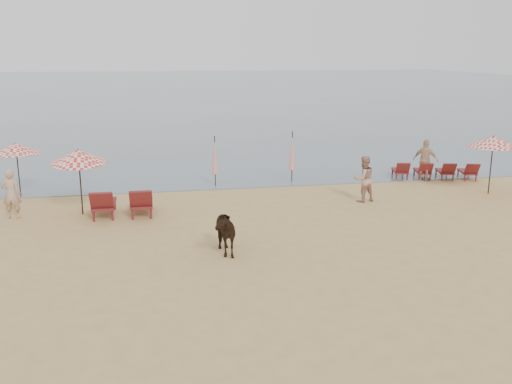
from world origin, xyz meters
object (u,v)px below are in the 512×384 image
umbrella_open_left_b (78,156)px  umbrella_closed_right (292,151)px  lounger_cluster_left (123,202)px  beachgoer_right_a (364,179)px  beachgoer_right_b (425,160)px  cow (221,230)px  lounger_cluster_right (435,170)px  umbrella_open_left_a (16,148)px  umbrella_closed_left (215,155)px  umbrella_open_right (493,141)px  beachgoer_left (11,194)px

umbrella_open_left_b → umbrella_closed_right: size_ratio=1.08×
lounger_cluster_left → beachgoer_right_a: size_ratio=1.16×
umbrella_open_left_b → beachgoer_right_b: bearing=26.6°
lounger_cluster_left → cow: (2.72, -4.09, 0.16)m
lounger_cluster_right → beachgoer_right_b: bearing=-145.1°
beachgoer_right_a → umbrella_open_left_b: bearing=-12.8°
cow → beachgoer_right_a: bearing=30.1°
lounger_cluster_left → umbrella_open_left_a: size_ratio=0.95×
lounger_cluster_right → cow: size_ratio=2.40×
beachgoer_right_a → umbrella_closed_left: bearing=-46.6°
umbrella_open_left_a → beachgoer_right_b: (16.08, -0.30, -0.96)m
umbrella_open_left_a → umbrella_open_right: bearing=-2.2°
cow → beachgoer_right_b: bearing=29.4°
lounger_cluster_right → beachgoer_left: beachgoer_left is taller
lounger_cluster_right → beachgoer_right_a: 5.26m
umbrella_open_left_b → umbrella_closed_right: (8.06, 3.48, -0.68)m
cow → umbrella_closed_left: bearing=76.6°
beachgoer_left → umbrella_open_right: bearing=-174.6°
beachgoer_right_a → beachgoer_right_b: size_ratio=0.96×
umbrella_open_left_b → cow: bearing=-32.8°
beachgoer_left → beachgoer_right_b: size_ratio=0.94×
umbrella_open_left_a → umbrella_open_left_b: bearing=-41.8°
lounger_cluster_left → umbrella_closed_right: bearing=31.1°
umbrella_open_left_a → umbrella_open_right: (17.42, -2.85, 0.18)m
umbrella_open_right → beachgoer_right_a: size_ratio=1.34×
umbrella_open_left_a → cow: (6.58, -7.49, -1.19)m
beachgoer_left → beachgoer_right_b: (15.72, 2.63, 0.05)m
lounger_cluster_right → beachgoer_left: (-16.28, -2.83, 0.45)m
umbrella_closed_left → umbrella_closed_right: size_ratio=0.97×
umbrella_open_right → umbrella_open_left_a: bearing=-165.0°
umbrella_open_left_a → umbrella_open_left_b: (2.52, -2.89, 0.14)m
umbrella_closed_left → umbrella_open_right: bearing=-17.8°
lounger_cluster_left → beachgoer_right_a: (8.44, 0.36, 0.35)m
umbrella_closed_right → beachgoer_left: size_ratio=1.28×
umbrella_closed_right → cow: umbrella_closed_right is taller
umbrella_open_left_a → umbrella_closed_left: size_ratio=1.00×
cow → beachgoer_right_a: (5.72, 4.45, 0.19)m
umbrella_open_right → umbrella_closed_left: (-10.07, 3.23, -0.76)m
cow → beachgoer_right_b: 11.92m
umbrella_closed_left → beachgoer_left: (-7.00, -3.31, -0.43)m
beachgoer_right_a → umbrella_open_right: bearing=170.2°
lounger_cluster_left → umbrella_closed_left: umbrella_closed_left is taller
umbrella_open_right → beachgoer_right_b: (-1.35, 2.55, -1.14)m
lounger_cluster_right → beachgoer_right_a: bearing=-130.7°
umbrella_closed_right → beachgoer_right_a: (1.72, -3.64, -0.46)m
umbrella_closed_right → umbrella_open_left_b: bearing=-156.6°
lounger_cluster_right → umbrella_closed_right: size_ratio=1.73×
umbrella_open_right → umbrella_closed_left: size_ratio=1.10×
umbrella_open_left_a → beachgoer_left: bearing=-76.1°
umbrella_open_left_a → umbrella_closed_left: bearing=10.0°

